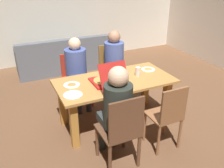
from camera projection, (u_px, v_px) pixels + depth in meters
ground_plane at (115, 121)px, 3.85m from camera, size 20.00×20.00×0.00m
back_wall at (58, 9)px, 5.92m from camera, size 6.83×0.12×2.61m
dining_table at (115, 89)px, 3.60m from camera, size 1.73×0.85×0.73m
chair_0 at (112, 68)px, 4.44m from camera, size 0.43×0.45×0.97m
person_0 at (115, 61)px, 4.22m from camera, size 0.34×0.56×1.27m
chair_1 at (121, 130)px, 2.77m from camera, size 0.45×0.45×0.99m
person_1 at (116, 107)px, 2.79m from camera, size 0.33×0.51×1.28m
chair_2 at (75, 76)px, 4.23m from camera, size 0.44×0.46×0.89m
person_2 at (77, 67)px, 4.01m from camera, size 0.35×0.54×1.21m
chair_3 at (168, 115)px, 3.07m from camera, size 0.39×0.38×0.94m
pizza_box_0 at (107, 80)px, 3.40m from camera, size 0.39×0.58×0.38m
plate_0 at (72, 85)px, 3.37m from camera, size 0.23×0.23×0.03m
plate_1 at (148, 69)px, 3.89m from camera, size 0.22×0.22×0.03m
plate_2 at (73, 95)px, 3.11m from camera, size 0.25×0.25×0.01m
drinking_glass_0 at (115, 69)px, 3.74m from camera, size 0.07×0.07×0.14m
drinking_glass_1 at (138, 72)px, 3.65m from camera, size 0.08×0.08×0.14m
couch at (63, 58)px, 5.69m from camera, size 2.09×0.79×0.81m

